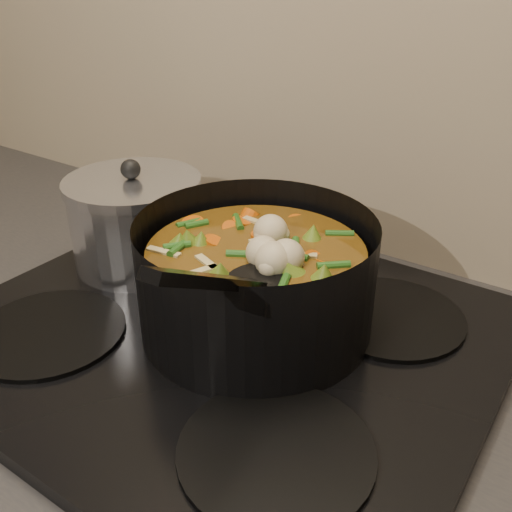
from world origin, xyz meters
The scene contains 3 objects.
stovetop centered at (0.00, 1.93, 0.92)m, with size 0.62×0.54×0.03m.
stockpot centered at (0.03, 1.95, 0.99)m, with size 0.30×0.38×0.20m.
saucepan centered at (-0.20, 1.99, 0.99)m, with size 0.19×0.19×0.15m.
Camera 1 is at (0.35, 1.49, 1.33)m, focal length 40.00 mm.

